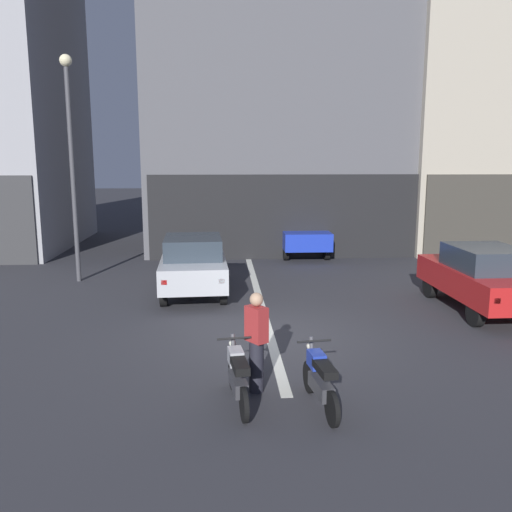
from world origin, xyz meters
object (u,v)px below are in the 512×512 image
at_px(street_lamp, 71,147).
at_px(motorcycle_silver_row_leftmost, 238,376).
at_px(car_blue_down_street, 302,232).
at_px(motorcycle_blue_row_left_mid, 320,379).
at_px(car_red_parked_kerbside, 483,276).
at_px(person_by_motorcycles, 256,342).
at_px(car_silver_crossing_near, 193,263).

relative_size(street_lamp, motorcycle_silver_row_leftmost, 4.07).
relative_size(car_blue_down_street, street_lamp, 0.61).
relative_size(motorcycle_silver_row_leftmost, motorcycle_blue_row_left_mid, 1.00).
xyz_separation_m(car_red_parked_kerbside, person_by_motorcycles, (-5.97, -4.36, -0.03)).
xyz_separation_m(car_blue_down_street, motorcycle_blue_row_left_mid, (-1.75, -13.37, -0.43)).
bearing_deg(car_red_parked_kerbside, car_blue_down_street, 111.51).
bearing_deg(car_silver_crossing_near, person_by_motorcycles, -78.45).
relative_size(car_silver_crossing_near, street_lamp, 0.62).
height_order(car_silver_crossing_near, car_red_parked_kerbside, same).
bearing_deg(street_lamp, car_silver_crossing_near, -26.11).
bearing_deg(motorcycle_blue_row_left_mid, motorcycle_silver_row_leftmost, 170.20).
height_order(motorcycle_blue_row_left_mid, person_by_motorcycles, person_by_motorcycles).
bearing_deg(car_silver_crossing_near, motorcycle_blue_row_left_mid, -72.55).
relative_size(street_lamp, person_by_motorcycles, 4.06).
height_order(car_red_parked_kerbside, motorcycle_silver_row_leftmost, car_red_parked_kerbside).
xyz_separation_m(car_silver_crossing_near, person_by_motorcycles, (1.34, -6.58, -0.03)).
height_order(car_silver_crossing_near, motorcycle_blue_row_left_mid, car_silver_crossing_near).
bearing_deg(person_by_motorcycles, motorcycle_silver_row_leftmost, -126.71).
height_order(car_blue_down_street, motorcycle_silver_row_leftmost, car_blue_down_street).
bearing_deg(street_lamp, car_red_parked_kerbside, -20.10).
distance_m(motorcycle_blue_row_left_mid, person_by_motorcycles, 1.20).
relative_size(car_blue_down_street, motorcycle_silver_row_leftmost, 2.48).
xyz_separation_m(car_blue_down_street, motorcycle_silver_row_leftmost, (-2.99, -13.15, -0.43)).
relative_size(car_red_parked_kerbside, car_blue_down_street, 1.00).
bearing_deg(motorcycle_silver_row_leftmost, car_blue_down_street, 77.18).
height_order(street_lamp, motorcycle_silver_row_leftmost, street_lamp).
bearing_deg(street_lamp, person_by_motorcycles, -59.08).
distance_m(car_red_parked_kerbside, motorcycle_silver_row_leftmost, 7.92).
relative_size(car_silver_crossing_near, motorcycle_silver_row_leftmost, 2.51).
relative_size(motorcycle_blue_row_left_mid, person_by_motorcycles, 1.00).
bearing_deg(car_red_parked_kerbside, car_silver_crossing_near, 163.12).
xyz_separation_m(street_lamp, motorcycle_silver_row_leftmost, (4.70, -8.81, -3.67)).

